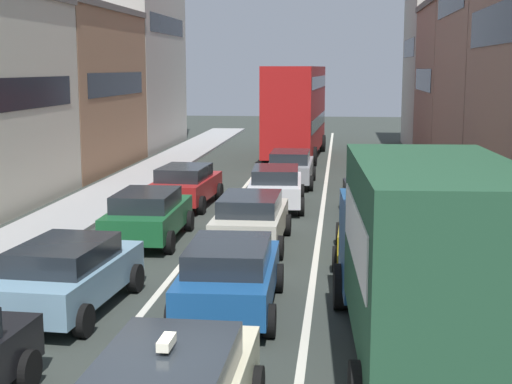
{
  "coord_description": "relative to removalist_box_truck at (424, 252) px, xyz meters",
  "views": [
    {
      "loc": [
        2.28,
        -8.37,
        4.99
      ],
      "look_at": [
        0.0,
        12.0,
        1.6
      ],
      "focal_mm": 52.86,
      "sensor_mm": 36.0,
      "label": 1
    }
  ],
  "objects": [
    {
      "name": "lane_stripe_left",
      "position": [
        -5.4,
        15.99,
        -1.97
      ],
      "size": [
        0.16,
        60.0,
        0.01
      ],
      "primitive_type": "cube",
      "color": "silver",
      "rests_on": "ground"
    },
    {
      "name": "wagon_right_lane_far",
      "position": [
        -0.25,
        12.82,
        -1.18
      ],
      "size": [
        2.3,
        4.41,
        1.49
      ],
      "rotation": [
        0.0,
        0.0,
        1.64
      ],
      "color": "black",
      "rests_on": "ground"
    },
    {
      "name": "hatchback_centre_lane_third",
      "position": [
        -3.88,
        8.25,
        -1.18
      ],
      "size": [
        2.06,
        4.3,
        1.49
      ],
      "rotation": [
        0.0,
        0.0,
        1.57
      ],
      "color": "beige",
      "rests_on": "ground"
    },
    {
      "name": "sedan_left_lane_third",
      "position": [
        -6.91,
        8.53,
        -1.18
      ],
      "size": [
        2.11,
        4.33,
        1.49
      ],
      "rotation": [
        0.0,
        0.0,
        1.59
      ],
      "color": "#19592D",
      "rests_on": "ground"
    },
    {
      "name": "removalist_box_truck",
      "position": [
        0.0,
        0.0,
        0.0
      ],
      "size": [
        3.02,
        7.81,
        3.58
      ],
      "rotation": [
        0.0,
        0.0,
        1.62
      ],
      "color": "navy",
      "rests_on": "ground"
    },
    {
      "name": "sedan_centre_lane_fifth",
      "position": [
        -3.51,
        19.53,
        -1.18
      ],
      "size": [
        2.06,
        4.3,
        1.49
      ],
      "rotation": [
        0.0,
        0.0,
        1.57
      ],
      "color": "gray",
      "rests_on": "ground"
    },
    {
      "name": "sedan_right_lane_behind_truck",
      "position": [
        -0.49,
        7.21,
        -1.18
      ],
      "size": [
        2.14,
        4.34,
        1.49
      ],
      "rotation": [
        0.0,
        0.0,
        1.55
      ],
      "color": "#B29319",
      "rests_on": "ground"
    },
    {
      "name": "wagon_left_lane_second",
      "position": [
        -6.95,
        2.13,
        -1.18
      ],
      "size": [
        2.29,
        4.41,
        1.49
      ],
      "rotation": [
        0.0,
        0.0,
        1.51
      ],
      "color": "#759EB7",
      "rests_on": "ground"
    },
    {
      "name": "coupe_centre_lane_fourth",
      "position": [
        -3.68,
        14.2,
        -1.18
      ],
      "size": [
        2.24,
        4.39,
        1.49
      ],
      "rotation": [
        0.0,
        0.0,
        1.62
      ],
      "color": "silver",
      "rests_on": "ground"
    },
    {
      "name": "sidewalk_left",
      "position": [
        -10.4,
        15.99,
        -1.9
      ],
      "size": [
        2.6,
        64.0,
        0.14
      ],
      "primitive_type": "cube",
      "color": "#9F9F9F",
      "rests_on": "ground"
    },
    {
      "name": "building_row_left",
      "position": [
        -15.7,
        19.15,
        3.49
      ],
      "size": [
        7.2,
        43.9,
        14.08
      ],
      "rotation": [
        0.0,
        0.0,
        1.57
      ],
      "color": "beige",
      "rests_on": "ground"
    },
    {
      "name": "bus_mid_queue_primary",
      "position": [
        -3.86,
        29.21,
        0.86
      ],
      "size": [
        3.13,
        10.6,
        5.06
      ],
      "rotation": [
        0.0,
        0.0,
        1.53
      ],
      "color": "#B21919",
      "rests_on": "ground"
    },
    {
      "name": "sedan_left_lane_fourth",
      "position": [
        -6.97,
        14.18,
        -1.18
      ],
      "size": [
        2.24,
        4.39,
        1.49
      ],
      "rotation": [
        0.0,
        0.0,
        1.52
      ],
      "color": "#A51E1E",
      "rests_on": "ground"
    },
    {
      "name": "lane_stripe_right",
      "position": [
        -2.0,
        15.99,
        -1.97
      ],
      "size": [
        0.16,
        60.0,
        0.01
      ],
      "primitive_type": "cube",
      "color": "silver",
      "rests_on": "ground"
    },
    {
      "name": "sedan_centre_lane_second",
      "position": [
        -3.62,
        2.44,
        -1.18
      ],
      "size": [
        2.16,
        4.35,
        1.49
      ],
      "rotation": [
        0.0,
        0.0,
        1.6
      ],
      "color": "#194C8C",
      "rests_on": "ground"
    }
  ]
}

